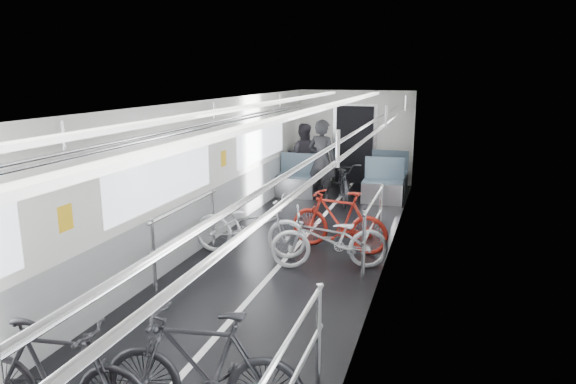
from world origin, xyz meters
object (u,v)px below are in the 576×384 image
object	(u,v)px
bike_right_near	(203,368)
person_standing	(322,161)
bike_right_far	(339,220)
bike_aisle	(344,181)
bike_right_mid	(330,239)
person_seated	(303,156)
bike_left_mid	(56,374)
bike_left_far	(250,225)

from	to	relation	value
bike_right_near	person_standing	world-z (taller)	person_standing
bike_right_far	bike_aisle	size ratio (longest dim) A/B	0.92
bike_right_mid	bike_right_far	size ratio (longest dim) A/B	1.04
bike_right_near	person_seated	distance (m)	8.97
bike_right_near	person_seated	size ratio (longest dim) A/B	1.03
bike_left_mid	bike_aisle	distance (m)	8.10
person_standing	bike_aisle	bearing A→B (deg)	-162.49
bike_left_far	person_seated	xyz separation A→B (m)	(-0.51, 4.94, 0.32)
bike_left_mid	bike_left_far	bearing A→B (deg)	-8.05
bike_left_far	bike_aisle	world-z (taller)	bike_left_far
bike_left_mid	bike_right_near	xyz separation A→B (m)	(1.11, 0.39, 0.03)
bike_right_far	bike_left_mid	bearing A→B (deg)	-4.07
bike_right_near	bike_right_far	distance (m)	4.52
bike_left_mid	bike_right_far	distance (m)	5.07
bike_right_mid	bike_left_far	bearing A→B (deg)	-116.73
bike_right_far	person_seated	world-z (taller)	person_seated
bike_left_mid	bike_right_far	bearing A→B (deg)	-22.87
bike_right_far	person_standing	size ratio (longest dim) A/B	0.91
bike_left_mid	bike_left_far	size ratio (longest dim) A/B	0.84
person_standing	person_seated	distance (m)	1.37
bike_aisle	bike_right_mid	bearing A→B (deg)	-97.73
bike_left_far	bike_aisle	xyz separation A→B (m)	(0.75, 3.81, -0.01)
bike_aisle	person_seated	world-z (taller)	person_seated
bike_left_mid	person_seated	world-z (taller)	person_seated
bike_left_far	bike_right_near	distance (m)	4.03
bike_right_mid	bike_left_mid	bearing A→B (deg)	-36.48
bike_left_mid	bike_right_mid	xyz separation A→B (m)	(1.33, 4.06, -0.01)
bike_right_near	bike_right_far	bearing A→B (deg)	168.66
bike_right_near	bike_left_mid	bearing A→B (deg)	-79.78
bike_left_far	bike_right_far	bearing A→B (deg)	-65.96
bike_aisle	person_standing	distance (m)	0.67
person_standing	person_seated	bearing A→B (deg)	-38.78
bike_right_mid	bike_aisle	distance (m)	4.05
person_seated	bike_right_far	bearing A→B (deg)	103.44
bike_left_mid	person_standing	world-z (taller)	person_standing
bike_right_mid	person_seated	world-z (taller)	person_seated
person_standing	person_seated	world-z (taller)	person_standing
bike_left_mid	bike_right_far	xyz separation A→B (m)	(1.29, 4.90, 0.03)
bike_left_far	person_standing	size ratio (longest dim) A/B	1.01
bike_right_mid	bike_right_far	bearing A→B (deg)	164.06
bike_left_far	person_seated	distance (m)	4.98
bike_right_far	person_standing	xyz separation A→B (m)	(-1.05, 3.17, 0.42)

